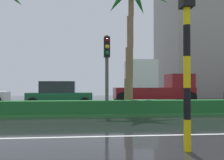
{
  "coord_description": "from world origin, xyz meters",
  "views": [
    {
      "loc": [
        5.43,
        -5.38,
        1.49
      ],
      "look_at": [
        7.11,
        11.24,
        1.8
      ],
      "focal_mm": 41.07,
      "sensor_mm": 36.0,
      "label": 1
    }
  ],
  "objects": [
    {
      "name": "box_truck_lead",
      "position": [
        10.81,
        15.12,
        1.55
      ],
      "size": [
        6.4,
        2.64,
        3.46
      ],
      "color": "maroon",
      "rests_on": "ground_plane"
    },
    {
      "name": "car_in_traffic_third",
      "position": [
        3.63,
        12.19,
        0.83
      ],
      "size": [
        4.3,
        2.02,
        1.72
      ],
      "color": "#195133",
      "rests_on": "ground_plane"
    },
    {
      "name": "traffic_signal_median_right",
      "position": [
        6.4,
        6.59,
        2.67
      ],
      "size": [
        0.28,
        0.43,
        3.66
      ],
      "color": "#4C4C47",
      "rests_on": "median_strip"
    },
    {
      "name": "traffic_signal_foreground",
      "position": [
        7.69,
        0.2,
        2.93
      ],
      "size": [
        0.28,
        0.43,
        4.27
      ],
      "rotation": [
        0.0,
        0.0,
        3.14
      ],
      "color": "yellow",
      "rests_on": "ground_plane"
    },
    {
      "name": "palm_tree_centre",
      "position": [
        7.77,
        7.76,
        5.83
      ],
      "size": [
        4.24,
        3.92,
        7.13
      ],
      "color": "brown",
      "rests_on": "median_strip"
    }
  ]
}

